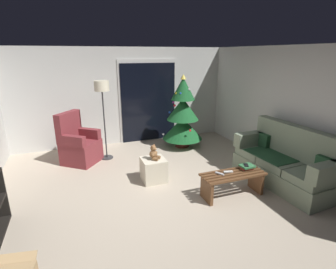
% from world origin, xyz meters
% --- Properties ---
extents(ground_plane, '(7.00, 7.00, 0.00)m').
position_xyz_m(ground_plane, '(0.00, 0.00, 0.00)').
color(ground_plane, '#B2A38E').
extents(wall_back, '(5.72, 0.12, 2.50)m').
position_xyz_m(wall_back, '(0.00, 3.06, 1.25)').
color(wall_back, silver).
rests_on(wall_back, ground).
extents(wall_right, '(0.12, 6.00, 2.50)m').
position_xyz_m(wall_right, '(2.86, 0.00, 1.25)').
color(wall_right, silver).
rests_on(wall_right, ground).
extents(patio_door_frame, '(1.60, 0.02, 2.20)m').
position_xyz_m(patio_door_frame, '(0.68, 2.99, 1.10)').
color(patio_door_frame, silver).
rests_on(patio_door_frame, ground).
extents(patio_door_glass, '(1.50, 0.02, 2.10)m').
position_xyz_m(patio_door_glass, '(0.68, 2.97, 1.05)').
color(patio_door_glass, black).
rests_on(patio_door_glass, ground).
extents(couch, '(0.88, 1.98, 1.08)m').
position_xyz_m(couch, '(2.32, -0.37, 0.40)').
color(couch, gray).
rests_on(couch, ground).
extents(coffee_table, '(1.10, 0.40, 0.42)m').
position_xyz_m(coffee_table, '(1.15, -0.43, 0.28)').
color(coffee_table, brown).
rests_on(coffee_table, ground).
extents(remote_white, '(0.16, 0.08, 0.02)m').
position_xyz_m(remote_white, '(1.09, -0.37, 0.43)').
color(remote_white, silver).
rests_on(remote_white, coffee_table).
extents(remote_silver, '(0.12, 0.16, 0.02)m').
position_xyz_m(remote_silver, '(0.92, -0.38, 0.43)').
color(remote_silver, '#ADADB2').
rests_on(remote_silver, coffee_table).
extents(book_stack, '(0.25, 0.21, 0.07)m').
position_xyz_m(book_stack, '(1.47, -0.36, 0.46)').
color(book_stack, '#A32D28').
rests_on(book_stack, coffee_table).
extents(cell_phone, '(0.13, 0.16, 0.01)m').
position_xyz_m(cell_phone, '(1.45, -0.37, 0.49)').
color(cell_phone, black).
rests_on(cell_phone, book_stack).
extents(christmas_tree, '(1.02, 1.02, 1.86)m').
position_xyz_m(christmas_tree, '(1.33, 2.14, 0.83)').
color(christmas_tree, '#4C1E19').
rests_on(christmas_tree, ground).
extents(armchair, '(0.96, 0.96, 1.13)m').
position_xyz_m(armchair, '(-1.23, 1.99, 0.40)').
color(armchair, maroon).
rests_on(armchair, ground).
extents(floor_lamp, '(0.32, 0.32, 1.78)m').
position_xyz_m(floor_lamp, '(-0.64, 2.01, 1.51)').
color(floor_lamp, '#2D2D30').
rests_on(floor_lamp, ground).
extents(ottoman, '(0.44, 0.44, 0.44)m').
position_xyz_m(ottoman, '(0.06, 0.57, 0.22)').
color(ottoman, beige).
rests_on(ottoman, ground).
extents(teddy_bear_chestnut, '(0.22, 0.21, 0.29)m').
position_xyz_m(teddy_bear_chestnut, '(0.07, 0.57, 0.56)').
color(teddy_bear_chestnut, brown).
rests_on(teddy_bear_chestnut, ottoman).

